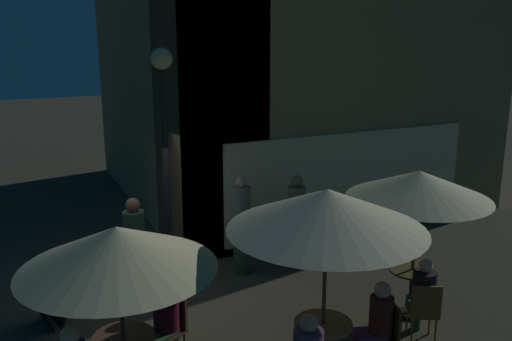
{
  "coord_description": "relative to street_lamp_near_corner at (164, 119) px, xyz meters",
  "views": [
    {
      "loc": [
        -1.86,
        -8.71,
        4.39
      ],
      "look_at": [
        2.07,
        -0.24,
        2.0
      ],
      "focal_mm": 38.99,
      "sensor_mm": 36.0,
      "label": 1
    }
  ],
  "objects": [
    {
      "name": "menu_sandwich_board",
      "position": [
        -2.02,
        -0.46,
        -2.54
      ],
      "size": [
        0.74,
        0.68,
        0.84
      ],
      "rotation": [
        0.0,
        0.0,
        0.24
      ],
      "color": "black",
      "rests_on": "ground"
    },
    {
      "name": "patron_standing_6",
      "position": [
        1.36,
        0.01,
        -2.04
      ],
      "size": [
        0.35,
        0.35,
        1.84
      ],
      "rotation": [
        0.0,
        0.0,
        4.42
      ],
      "color": "#2D462E",
      "rests_on": "ground"
    },
    {
      "name": "cafe_table_1",
      "position": [
        3.13,
        -2.56,
        -2.4
      ],
      "size": [
        0.72,
        0.72,
        0.79
      ],
      "color": "black",
      "rests_on": "ground"
    },
    {
      "name": "patron_standing_5",
      "position": [
        -0.68,
        -0.45,
        -2.03
      ],
      "size": [
        0.33,
        0.33,
        1.84
      ],
      "rotation": [
        0.0,
        0.0,
        5.1
      ],
      "color": "#421921",
      "rests_on": "ground"
    },
    {
      "name": "patio_umbrella_2",
      "position": [
        1.07,
        -3.29,
        -0.71
      ],
      "size": [
        2.47,
        2.47,
        2.52
      ],
      "color": "black",
      "rests_on": "ground"
    },
    {
      "name": "ground_plane",
      "position": [
        -0.55,
        -0.03,
        -2.97
      ],
      "size": [
        60.0,
        60.0,
        0.0
      ],
      "primitive_type": "plane",
      "color": "#38372A"
    },
    {
      "name": "patron_standing_7",
      "position": [
        2.44,
        -0.08,
        -2.07
      ],
      "size": [
        0.34,
        0.34,
        1.77
      ],
      "rotation": [
        0.0,
        0.0,
        1.52
      ],
      "color": "black",
      "rests_on": "ground"
    },
    {
      "name": "cafe_chair_2",
      "position": [
        2.75,
        -3.28,
        -2.41
      ],
      "size": [
        0.56,
        0.56,
        0.94
      ],
      "rotation": [
        0.0,
        0.0,
        1.09
      ],
      "color": "brown",
      "rests_on": "ground"
    },
    {
      "name": "patio_umbrella_1",
      "position": [
        3.13,
        -2.56,
        -0.84
      ],
      "size": [
        2.16,
        2.16,
        2.36
      ],
      "color": "black",
      "rests_on": "ground"
    },
    {
      "name": "cafe_table_2",
      "position": [
        1.07,
        -3.29,
        -2.42
      ],
      "size": [
        0.75,
        0.75,
        0.74
      ],
      "color": "black",
      "rests_on": "ground"
    },
    {
      "name": "patio_umbrella_0",
      "position": [
        -1.34,
        -2.61,
        -1.05
      ],
      "size": [
        2.34,
        2.34,
        2.19
      ],
      "color": "black",
      "rests_on": "ground"
    },
    {
      "name": "patron_seated_2",
      "position": [
        2.82,
        -3.15,
        -2.26
      ],
      "size": [
        0.47,
        0.53,
        1.26
      ],
      "rotation": [
        0.0,
        0.0,
        1.09
      ],
      "color": "#234C2F",
      "rests_on": "ground"
    },
    {
      "name": "cafe_chair_0",
      "position": [
        -0.62,
        -2.22,
        -2.39
      ],
      "size": [
        0.52,
        0.52,
        0.95
      ],
      "rotation": [
        0.0,
        0.0,
        -2.65
      ],
      "color": "#4F3720",
      "rests_on": "ground"
    },
    {
      "name": "patron_seated_4",
      "position": [
        1.74,
        -3.51,
        -2.26
      ],
      "size": [
        0.51,
        0.41,
        1.26
      ],
      "rotation": [
        0.0,
        0.0,
        2.82
      ],
      "color": "#542E60",
      "rests_on": "ground"
    },
    {
      "name": "cafe_building",
      "position": [
        3.03,
        3.24,
        0.85
      ],
      "size": [
        8.27,
        8.27,
        7.65
      ],
      "color": "#9D7E4F",
      "rests_on": "ground"
    },
    {
      "name": "cafe_chair_4",
      "position": [
        1.88,
        -3.56,
        -2.42
      ],
      "size": [
        0.52,
        0.52,
        0.93
      ],
      "rotation": [
        0.0,
        0.0,
        2.82
      ],
      "color": "#503217",
      "rests_on": "ground"
    },
    {
      "name": "street_lamp_near_corner",
      "position": [
        0.0,
        0.0,
        0.0
      ],
      "size": [
        0.35,
        0.35,
        4.11
      ],
      "color": "black",
      "rests_on": "ground"
    },
    {
      "name": "patron_seated_0",
      "position": [
        -0.74,
        -2.29,
        -2.26
      ],
      "size": [
        0.54,
        0.48,
        1.26
      ],
      "rotation": [
        0.0,
        0.0,
        -2.65
      ],
      "color": "#2A4E2B",
      "rests_on": "ground"
    }
  ]
}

